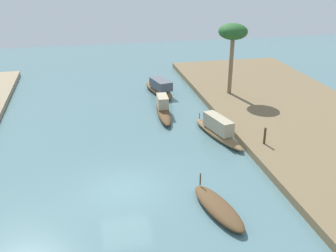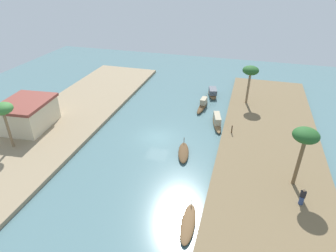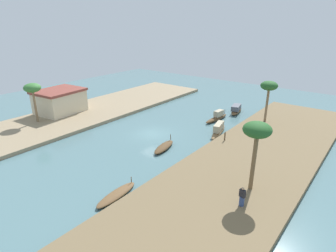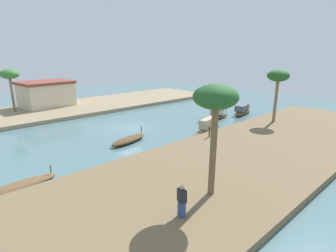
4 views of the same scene
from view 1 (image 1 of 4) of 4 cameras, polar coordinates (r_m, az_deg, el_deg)
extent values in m
plane|color=slate|center=(20.12, -6.16, -9.04)|extent=(70.74, 70.74, 0.00)
ellipsoid|color=brown|center=(18.51, 7.10, -11.34)|extent=(4.08, 1.90, 0.49)
cylinder|color=brown|center=(19.49, 4.58, -7.49)|extent=(0.07, 0.07, 0.65)
ellipsoid|color=brown|center=(33.67, -1.32, 5.12)|extent=(4.85, 2.22, 0.53)
cube|color=#4C515B|center=(33.09, -1.01, 5.94)|extent=(2.45, 1.59, 0.73)
ellipsoid|color=brown|center=(28.80, -0.65, 1.93)|extent=(5.00, 1.24, 0.52)
cube|color=tan|center=(29.06, -0.79, 3.52)|extent=(1.63, 0.84, 0.81)
cylinder|color=brown|center=(30.65, -1.16, 4.30)|extent=(0.07, 0.07, 0.64)
ellipsoid|color=brown|center=(25.63, 7.03, -1.09)|extent=(5.37, 2.11, 0.47)
cube|color=tan|center=(25.36, 7.10, 0.31)|extent=(2.62, 1.31, 0.89)
cylinder|color=brown|center=(27.31, 4.48, 1.46)|extent=(0.07, 0.07, 0.41)
cylinder|color=#4C3823|center=(24.12, 13.50, -1.35)|extent=(0.14, 0.14, 1.00)
cylinder|color=#7F6647|center=(32.13, 8.87, 8.38)|extent=(0.32, 0.35, 4.41)
ellipsoid|color=#235623|center=(31.58, 9.17, 13.03)|extent=(2.22, 2.22, 1.22)
camera|label=2|loc=(17.39, 130.05, 11.55)|focal=31.23mm
camera|label=3|loc=(24.95, 99.46, 3.11)|focal=30.92mm
camera|label=4|loc=(24.42, 72.91, -0.39)|focal=29.11mm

